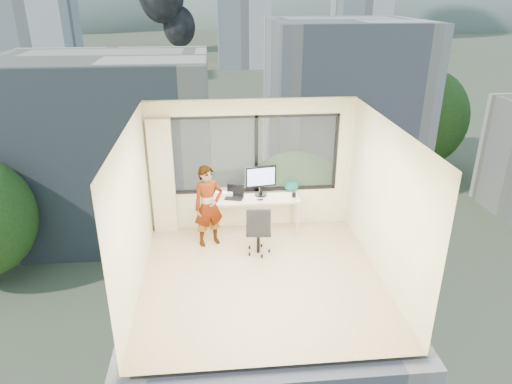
{
  "coord_description": "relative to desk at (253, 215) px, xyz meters",
  "views": [
    {
      "loc": [
        -0.72,
        -6.56,
        4.44
      ],
      "look_at": [
        0.0,
        1.0,
        1.15
      ],
      "focal_mm": 32.7,
      "sensor_mm": 36.0,
      "label": 1
    }
  ],
  "objects": [
    {
      "name": "cellphone",
      "position": [
        0.13,
        -0.13,
        0.38
      ],
      "size": [
        0.11,
        0.05,
        0.01
      ],
      "primitive_type": "cube",
      "rotation": [
        0.0,
        0.0,
        -0.02
      ],
      "color": "black",
      "rests_on": "desk"
    },
    {
      "name": "hill_b",
      "position": [
        100.0,
        318.34,
        -14.38
      ],
      "size": [
        300.0,
        220.0,
        96.0
      ],
      "primitive_type": "ellipsoid",
      "color": "slate",
      "rests_on": "exterior_ground"
    },
    {
      "name": "wall_front",
      "position": [
        0.0,
        -3.66,
        0.93
      ],
      "size": [
        4.0,
        0.01,
        2.6
      ],
      "primitive_type": "cube",
      "color": "beige",
      "rests_on": "ground"
    },
    {
      "name": "near_bldg_a",
      "position": [
        -9.0,
        28.34,
        -7.38
      ],
      "size": [
        16.0,
        12.0,
        14.0
      ],
      "primitive_type": "cube",
      "color": "beige",
      "rests_on": "exterior_ground"
    },
    {
      "name": "desk",
      "position": [
        0.0,
        0.0,
        0.0
      ],
      "size": [
        1.8,
        0.6,
        0.75
      ],
      "primitive_type": "cube",
      "color": "tan",
      "rests_on": "floor"
    },
    {
      "name": "exterior_ground",
      "position": [
        0.0,
        118.34,
        -14.38
      ],
      "size": [
        400.0,
        400.0,
        0.04
      ],
      "primitive_type": "cube",
      "color": "#515B3D",
      "rests_on": "ground"
    },
    {
      "name": "wall_left",
      "position": [
        -2.0,
        -1.66,
        0.93
      ],
      "size": [
        0.01,
        4.0,
        2.6
      ],
      "primitive_type": "cube",
      "color": "beige",
      "rests_on": "ground"
    },
    {
      "name": "near_bldg_b",
      "position": [
        12.0,
        36.34,
        -6.38
      ],
      "size": [
        14.0,
        13.0,
        16.0
      ],
      "primitive_type": "cube",
      "color": "silver",
      "rests_on": "exterior_ground"
    },
    {
      "name": "handbag",
      "position": [
        0.8,
        0.23,
        0.48
      ],
      "size": [
        0.3,
        0.19,
        0.22
      ],
      "primitive_type": "ellipsoid",
      "rotation": [
        0.0,
        0.0,
        -0.17
      ],
      "color": "#0E5055",
      "rests_on": "desk"
    },
    {
      "name": "far_tower_c",
      "position": [
        45.0,
        138.34,
        -1.38
      ],
      "size": [
        15.0,
        15.0,
        26.0
      ],
      "primitive_type": "cube",
      "color": "silver",
      "rests_on": "exterior_ground"
    },
    {
      "name": "far_tower_d",
      "position": [
        -60.0,
        148.34,
        -3.38
      ],
      "size": [
        16.0,
        14.0,
        22.0
      ],
      "primitive_type": "cube",
      "color": "silver",
      "rests_on": "exterior_ground"
    },
    {
      "name": "person",
      "position": [
        -0.86,
        -0.38,
        0.41
      ],
      "size": [
        0.67,
        0.56,
        1.56
      ],
      "primitive_type": "imported",
      "rotation": [
        0.0,
        0.0,
        0.38
      ],
      "color": "#2D2D33",
      "rests_on": "floor"
    },
    {
      "name": "chair",
      "position": [
        0.03,
        -0.81,
        0.12
      ],
      "size": [
        0.55,
        0.55,
        0.99
      ],
      "primitive_type": null,
      "rotation": [
        0.0,
        0.0,
        -0.08
      ],
      "color": "black",
      "rests_on": "floor"
    },
    {
      "name": "tree_b",
      "position": [
        4.0,
        16.34,
        -9.88
      ],
      "size": [
        7.6,
        7.6,
        9.0
      ],
      "primitive_type": null,
      "color": "#29501A",
      "rests_on": "exterior_ground"
    },
    {
      "name": "pen_cup",
      "position": [
        0.8,
        -0.05,
        0.42
      ],
      "size": [
        0.1,
        0.1,
        0.1
      ],
      "primitive_type": "cylinder",
      "rotation": [
        0.0,
        0.0,
        -0.33
      ],
      "color": "black",
      "rests_on": "desk"
    },
    {
      "name": "far_tower_a",
      "position": [
        -35.0,
        93.34,
        -0.38
      ],
      "size": [
        14.0,
        14.0,
        28.0
      ],
      "primitive_type": "cube",
      "color": "silver",
      "rests_on": "exterior_ground"
    },
    {
      "name": "monitor",
      "position": [
        0.16,
        0.1,
        0.68
      ],
      "size": [
        0.62,
        0.23,
        0.61
      ],
      "primitive_type": null,
      "rotation": [
        0.0,
        0.0,
        0.16
      ],
      "color": "black",
      "rests_on": "desk"
    },
    {
      "name": "floor",
      "position": [
        0.0,
        -1.66,
        -0.38
      ],
      "size": [
        4.0,
        4.0,
        0.01
      ],
      "primitive_type": "cube",
      "color": "#D5B18A",
      "rests_on": "ground"
    },
    {
      "name": "wall_right",
      "position": [
        2.0,
        -1.66,
        0.93
      ],
      "size": [
        0.01,
        4.0,
        2.6
      ],
      "primitive_type": "cube",
      "color": "beige",
      "rests_on": "ground"
    },
    {
      "name": "ceiling",
      "position": [
        0.0,
        -1.66,
        2.23
      ],
      "size": [
        4.0,
        4.0,
        0.01
      ],
      "primitive_type": "cube",
      "color": "white",
      "rests_on": "ground"
    },
    {
      "name": "tree_c",
      "position": [
        22.0,
        38.34,
        -9.38
      ],
      "size": [
        8.4,
        8.4,
        10.0
      ],
      "primitive_type": null,
      "color": "#29501A",
      "rests_on": "exterior_ground"
    },
    {
      "name": "window_wall",
      "position": [
        0.05,
        0.34,
        1.15
      ],
      "size": [
        3.3,
        0.16,
        1.55
      ],
      "primitive_type": null,
      "color": "black",
      "rests_on": "ground"
    },
    {
      "name": "game_console",
      "position": [
        -0.54,
        0.21,
        0.42
      ],
      "size": [
        0.39,
        0.35,
        0.08
      ],
      "primitive_type": "cube",
      "rotation": [
        0.0,
        0.0,
        -0.18
      ],
      "color": "white",
      "rests_on": "desk"
    },
    {
      "name": "hill_a",
      "position": [
        -120.0,
        318.34,
        -14.38
      ],
      "size": [
        288.0,
        216.0,
        90.0
      ],
      "primitive_type": "ellipsoid",
      "color": "slate",
      "rests_on": "exterior_ground"
    },
    {
      "name": "far_tower_b",
      "position": [
        8.0,
        118.34,
        0.62
      ],
      "size": [
        13.0,
        13.0,
        30.0
      ],
      "primitive_type": "cube",
      "color": "silver",
      "rests_on": "exterior_ground"
    },
    {
      "name": "laptop",
      "position": [
        -0.36,
        -0.0,
        0.48
      ],
      "size": [
        0.42,
        0.44,
        0.22
      ],
      "primitive_type": null,
      "rotation": [
        0.0,
        0.0,
        -0.28
      ],
      "color": "black",
      "rests_on": "desk"
    },
    {
      "name": "curtain",
      "position": [
        -1.72,
        0.22,
        0.77
      ],
      "size": [
        0.45,
        0.14,
        2.3
      ],
      "primitive_type": "cube",
      "color": "beige",
      "rests_on": "floor"
    }
  ]
}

